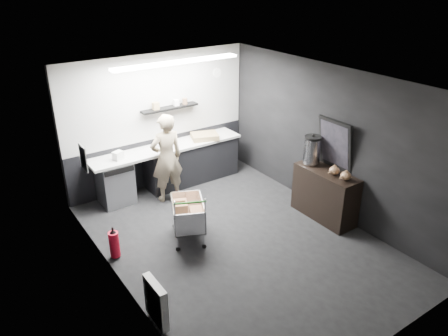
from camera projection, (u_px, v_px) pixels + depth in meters
floor at (238, 241)px, 7.30m from camera, size 5.50×5.50×0.00m
ceiling at (241, 82)px, 6.16m from camera, size 5.50×5.50×0.00m
wall_back at (159, 121)px, 8.79m from camera, size 5.50×0.00×5.50m
wall_front at (391, 258)px, 4.67m from camera, size 5.50×0.00×5.50m
wall_left at (116, 205)px, 5.71m from camera, size 0.00×5.50×5.50m
wall_right at (330, 142)px, 7.76m from camera, size 0.00×5.50×5.50m
kitchen_wall_panel at (157, 97)px, 8.56m from camera, size 3.95×0.02×1.70m
dado_panel at (162, 160)px, 9.13m from camera, size 3.95×0.02×1.00m
floating_shelf at (170, 108)px, 8.68m from camera, size 1.20×0.22×0.04m
wall_clock at (217, 73)px, 9.14m from camera, size 0.20×0.03×0.20m
poster at (83, 158)px, 6.60m from camera, size 0.02×0.30×0.40m
poster_red_band at (83, 153)px, 6.58m from camera, size 0.02×0.22×0.10m
radiator at (156, 302)px, 5.49m from camera, size 0.10×0.50×0.60m
ceiling_strip at (177, 62)px, 7.56m from camera, size 2.40×0.20×0.04m
prep_counter at (174, 165)px, 8.99m from camera, size 3.20×0.61×0.90m
person at (167, 158)px, 8.27m from camera, size 0.66×0.45×1.75m
shopping_cart at (188, 215)px, 7.22m from camera, size 0.82×1.05×0.94m
sideboard at (325, 188)px, 7.81m from camera, size 0.52×1.22×1.83m
fire_extinguisher at (114, 243)px, 6.80m from camera, size 0.16×0.16×0.53m
cardboard_box at (205, 136)px, 9.11m from camera, size 0.64×0.56×0.11m
pink_tub at (166, 142)px, 8.68m from camera, size 0.22×0.22×0.22m
white_container at (118, 156)px, 8.12m from camera, size 0.22×0.19×0.16m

